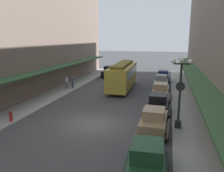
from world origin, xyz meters
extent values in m
plane|color=#424244|center=(0.00, 0.00, 0.00)|extent=(200.00, 200.00, 0.00)
cube|color=#A8A59E|center=(-7.50, 0.00, 0.07)|extent=(3.00, 60.00, 0.15)
cube|color=#A8A59E|center=(7.50, 0.00, 0.07)|extent=(3.00, 60.00, 0.15)
cube|color=#335933|center=(-8.10, 0.00, 3.00)|extent=(1.80, 54.00, 0.16)
cube|color=#335933|center=(8.10, 0.00, 3.00)|extent=(1.80, 54.00, 0.16)
cube|color=black|center=(-4.55, 21.53, 0.74)|extent=(1.71, 3.90, 0.80)
cube|color=black|center=(-4.55, 21.78, 1.49)|extent=(1.44, 1.70, 0.70)
cube|color=#8C9EA8|center=(-4.55, 21.78, 1.49)|extent=(1.37, 1.67, 0.42)
cube|color=black|center=(-4.56, 19.40, 0.79)|extent=(0.94, 0.36, 0.52)
cube|color=black|center=(-3.60, 21.53, 0.42)|extent=(0.25, 3.51, 0.12)
cube|color=black|center=(-5.50, 21.53, 0.42)|extent=(0.25, 3.51, 0.12)
cylinder|color=black|center=(-3.75, 20.16, 0.34)|extent=(0.22, 0.68, 0.68)
cylinder|color=black|center=(-5.36, 20.17, 0.34)|extent=(0.22, 0.68, 0.68)
cylinder|color=black|center=(-3.74, 22.89, 0.34)|extent=(0.22, 0.68, 0.68)
cylinder|color=black|center=(-5.36, 22.90, 0.34)|extent=(0.22, 0.68, 0.68)
cube|color=#19234C|center=(4.79, 18.75, 0.74)|extent=(1.72, 3.91, 0.80)
cube|color=#19234C|center=(4.79, 18.50, 1.49)|extent=(1.45, 1.71, 0.70)
cube|color=#8C9EA8|center=(4.79, 18.50, 1.49)|extent=(1.37, 1.67, 0.42)
cube|color=#19234C|center=(4.80, 20.88, 0.79)|extent=(0.94, 0.36, 0.52)
cube|color=black|center=(3.84, 18.75, 0.42)|extent=(0.25, 3.51, 0.12)
cube|color=black|center=(5.74, 18.75, 0.42)|extent=(0.25, 3.51, 0.12)
cylinder|color=black|center=(3.99, 20.12, 0.34)|extent=(0.22, 0.68, 0.68)
cylinder|color=black|center=(5.61, 20.11, 0.34)|extent=(0.22, 0.68, 0.68)
cylinder|color=black|center=(3.98, 17.39, 0.34)|extent=(0.22, 0.68, 0.68)
cylinder|color=black|center=(5.60, 17.38, 0.34)|extent=(0.22, 0.68, 0.68)
cube|color=black|center=(4.80, 3.76, 0.74)|extent=(1.79, 3.94, 0.80)
cube|color=black|center=(4.79, 3.51, 1.49)|extent=(1.48, 1.73, 0.70)
cube|color=#8C9EA8|center=(4.79, 3.51, 1.49)|extent=(1.41, 1.70, 0.42)
cube|color=black|center=(4.85, 5.89, 0.79)|extent=(0.94, 0.38, 0.52)
cube|color=black|center=(3.85, 3.78, 0.42)|extent=(0.33, 3.51, 0.12)
cube|color=black|center=(5.75, 3.73, 0.42)|extent=(0.33, 3.51, 0.12)
cylinder|color=black|center=(4.02, 5.14, 0.34)|extent=(0.24, 0.69, 0.68)
cylinder|color=black|center=(5.64, 5.10, 0.34)|extent=(0.24, 0.69, 0.68)
cylinder|color=black|center=(3.96, 2.41, 0.34)|extent=(0.24, 0.69, 0.68)
cylinder|color=black|center=(5.57, 2.37, 0.34)|extent=(0.24, 0.69, 0.68)
cube|color=#997F5B|center=(4.71, -0.46, 0.74)|extent=(1.83, 3.95, 0.80)
cube|color=#997F5B|center=(4.71, -0.71, 1.49)|extent=(1.50, 1.75, 0.70)
cube|color=#8C9EA8|center=(4.71, -0.71, 1.49)|extent=(1.42, 1.71, 0.42)
cube|color=#997F5B|center=(4.78, 1.67, 0.79)|extent=(0.95, 0.39, 0.52)
cube|color=#4C3F2D|center=(3.76, -0.43, 0.42)|extent=(0.36, 3.52, 0.12)
cube|color=#4C3F2D|center=(5.66, -0.49, 0.42)|extent=(0.36, 3.52, 0.12)
cylinder|color=black|center=(3.95, 0.93, 0.34)|extent=(0.24, 0.69, 0.68)
cylinder|color=black|center=(5.57, 0.88, 0.34)|extent=(0.24, 0.69, 0.68)
cylinder|color=black|center=(3.86, -1.80, 0.34)|extent=(0.24, 0.69, 0.68)
cylinder|color=black|center=(5.48, -1.85, 0.34)|extent=(0.24, 0.69, 0.68)
cube|color=slate|center=(4.68, 13.95, 0.74)|extent=(1.76, 3.93, 0.80)
cube|color=slate|center=(4.68, 14.20, 1.49)|extent=(1.47, 1.72, 0.70)
cube|color=#8C9EA8|center=(4.68, 14.20, 1.49)|extent=(1.39, 1.69, 0.42)
cube|color=slate|center=(4.65, 11.83, 0.79)|extent=(0.94, 0.37, 0.52)
cube|color=#393A3D|center=(5.63, 13.94, 0.42)|extent=(0.30, 3.51, 0.12)
cube|color=#393A3D|center=(3.73, 13.97, 0.42)|extent=(0.30, 3.51, 0.12)
cylinder|color=black|center=(5.47, 12.58, 0.34)|extent=(0.23, 0.68, 0.68)
cylinder|color=black|center=(3.85, 12.60, 0.34)|extent=(0.23, 0.68, 0.68)
cylinder|color=black|center=(5.51, 15.31, 0.34)|extent=(0.23, 0.68, 0.68)
cylinder|color=black|center=(3.89, 15.33, 0.34)|extent=(0.23, 0.68, 0.68)
cube|color=#193D23|center=(4.73, -5.77, 0.74)|extent=(1.88, 3.98, 0.80)
cube|color=#193D23|center=(4.74, -6.02, 1.49)|extent=(1.52, 1.77, 0.70)
cube|color=#8C9EA8|center=(4.74, -6.02, 1.49)|extent=(1.45, 1.73, 0.42)
cube|color=#193D23|center=(4.63, -3.64, 0.79)|extent=(0.95, 0.40, 0.52)
cube|color=black|center=(3.78, -5.81, 0.42)|extent=(0.41, 3.52, 0.12)
cube|color=black|center=(5.68, -5.72, 0.42)|extent=(0.41, 3.52, 0.12)
cylinder|color=black|center=(3.86, -4.44, 0.34)|extent=(0.25, 0.69, 0.68)
cylinder|color=black|center=(5.47, -4.36, 0.34)|extent=(0.25, 0.69, 0.68)
cube|color=#997F5B|center=(4.80, 8.73, 0.74)|extent=(1.75, 3.92, 0.80)
cube|color=#997F5B|center=(4.80, 8.48, 1.49)|extent=(1.46, 1.72, 0.70)
cube|color=#8C9EA8|center=(4.80, 8.48, 1.49)|extent=(1.39, 1.68, 0.42)
cube|color=#997F5B|center=(4.82, 10.86, 0.79)|extent=(0.94, 0.37, 0.52)
cube|color=#4C3F2D|center=(3.85, 8.74, 0.42)|extent=(0.28, 3.51, 0.12)
cube|color=#4C3F2D|center=(5.75, 8.72, 0.42)|extent=(0.28, 3.51, 0.12)
cylinder|color=black|center=(4.01, 10.10, 0.34)|extent=(0.23, 0.68, 0.68)
cylinder|color=black|center=(5.62, 10.08, 0.34)|extent=(0.23, 0.68, 0.68)
cylinder|color=black|center=(3.97, 7.37, 0.34)|extent=(0.23, 0.68, 0.68)
cylinder|color=black|center=(5.59, 7.35, 0.34)|extent=(0.23, 0.68, 0.68)
cube|color=gold|center=(-0.27, 12.66, 1.75)|extent=(2.75, 9.66, 2.70)
cube|color=brown|center=(-0.27, 12.66, 3.28)|extent=(1.73, 8.68, 0.36)
cube|color=#8C9EA8|center=(-0.27, 12.66, 2.22)|extent=(2.76, 8.90, 0.95)
cube|color=black|center=(-0.35, 15.54, 0.20)|extent=(2.03, 1.25, 0.40)
cube|color=black|center=(-0.20, 9.79, 0.20)|extent=(2.03, 1.25, 0.40)
cube|color=black|center=(6.40, 0.53, 0.40)|extent=(0.44, 0.44, 0.50)
cylinder|color=black|center=(6.40, 0.53, 2.75)|extent=(0.16, 0.16, 4.20)
cube|color=black|center=(6.40, 0.53, 4.85)|extent=(1.10, 0.10, 0.10)
sphere|color=white|center=(5.85, 0.53, 5.03)|extent=(0.32, 0.32, 0.32)
sphere|color=white|center=(6.95, 0.53, 5.03)|extent=(0.32, 0.32, 0.32)
sphere|color=white|center=(6.40, 0.53, 5.13)|extent=(0.36, 0.36, 0.36)
cylinder|color=black|center=(6.40, 0.53, 3.25)|extent=(0.64, 0.18, 0.64)
cylinder|color=silver|center=(6.40, 0.63, 3.25)|extent=(0.56, 0.02, 0.56)
cylinder|color=#B21E19|center=(-6.35, -1.45, 0.50)|extent=(0.24, 0.24, 0.70)
sphere|color=#B21E19|center=(-6.35, -1.45, 0.87)|extent=(0.20, 0.20, 0.20)
cylinder|color=slate|center=(-7.23, 10.54, 0.57)|extent=(0.24, 0.24, 0.85)
cube|color=white|center=(-7.23, 10.54, 1.28)|extent=(0.36, 0.22, 0.56)
sphere|color=beige|center=(-7.23, 10.54, 1.68)|extent=(0.22, 0.22, 0.22)
cylinder|color=#2D2D33|center=(-6.58, 10.83, 0.57)|extent=(0.24, 0.24, 0.85)
cube|color=#3F598C|center=(-6.58, 10.83, 1.28)|extent=(0.36, 0.22, 0.56)
sphere|color=beige|center=(-6.58, 10.83, 1.68)|extent=(0.22, 0.22, 0.22)
cylinder|color=black|center=(-6.58, 10.83, 1.80)|extent=(0.28, 0.28, 0.04)
camera|label=1|loc=(5.52, -15.64, 6.59)|focal=35.78mm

